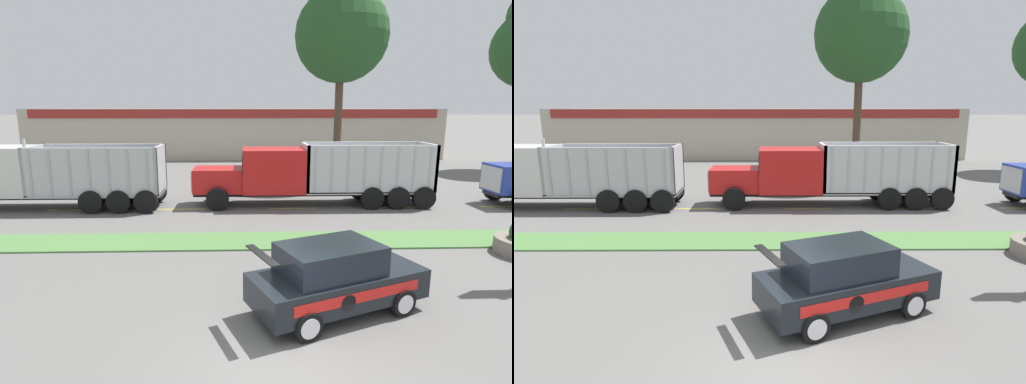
{
  "view_description": "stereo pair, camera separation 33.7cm",
  "coord_description": "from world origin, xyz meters",
  "views": [
    {
      "loc": [
        -0.82,
        -6.88,
        4.89
      ],
      "look_at": [
        -0.37,
        7.17,
        1.93
      ],
      "focal_mm": 28.0,
      "sensor_mm": 36.0,
      "label": 1
    },
    {
      "loc": [
        -0.49,
        -6.88,
        4.89
      ],
      "look_at": [
        -0.37,
        7.17,
        1.93
      ],
      "focal_mm": 28.0,
      "sensor_mm": 36.0,
      "label": 2
    }
  ],
  "objects": [
    {
      "name": "tree_behind_centre",
      "position": [
        5.57,
        20.21,
        10.07
      ],
      "size": [
        6.04,
        6.04,
        14.03
      ],
      "color": "brown",
      "rests_on": "ground_plane"
    },
    {
      "name": "centre_line_7",
      "position": [
        12.36,
        12.32,
        0.0
      ],
      "size": [
        2.4,
        0.14,
        0.01
      ],
      "primitive_type": "cube",
      "color": "yellow",
      "rests_on": "ground_plane"
    },
    {
      "name": "centre_line_3",
      "position": [
        -9.24,
        12.32,
        0.0
      ],
      "size": [
        2.4,
        0.14,
        0.01
      ],
      "primitive_type": "cube",
      "color": "yellow",
      "rests_on": "ground_plane"
    },
    {
      "name": "centre_line_5",
      "position": [
        1.56,
        12.32,
        0.0
      ],
      "size": [
        2.4,
        0.14,
        0.01
      ],
      "primitive_type": "cube",
      "color": "yellow",
      "rests_on": "ground_plane"
    },
    {
      "name": "store_building_backdrop",
      "position": [
        -1.51,
        36.9,
        2.41
      ],
      "size": [
        39.98,
        12.1,
        4.82
      ],
      "color": "#BCB29E",
      "rests_on": "ground_plane"
    },
    {
      "name": "centre_line_4",
      "position": [
        -3.84,
        12.32,
        0.0
      ],
      "size": [
        2.4,
        0.14,
        0.01
      ],
      "primitive_type": "cube",
      "color": "yellow",
      "rests_on": "ground_plane"
    },
    {
      "name": "dump_truck_far_right",
      "position": [
        -11.61,
        12.77,
        1.59
      ],
      "size": [
        11.6,
        2.57,
        3.5
      ],
      "color": "black",
      "rests_on": "ground_plane"
    },
    {
      "name": "grass_verge",
      "position": [
        0.0,
        7.33,
        0.03
      ],
      "size": [
        120.0,
        1.99,
        0.06
      ],
      "primitive_type": "cube",
      "color": "#517F42",
      "rests_on": "ground_plane"
    },
    {
      "name": "dump_truck_lead",
      "position": [
        1.85,
        13.16,
        1.52
      ],
      "size": [
        12.05,
        2.6,
        3.14
      ],
      "color": "black",
      "rests_on": "ground_plane"
    },
    {
      "name": "ground_plane",
      "position": [
        0.0,
        0.0,
        0.0
      ],
      "size": [
        600.0,
        600.0,
        0.0
      ],
      "primitive_type": "plane",
      "color": "slate"
    },
    {
      "name": "rally_car",
      "position": [
        1.36,
        2.02,
        0.89
      ],
      "size": [
        4.58,
        3.2,
        1.79
      ],
      "color": "black",
      "rests_on": "ground_plane"
    },
    {
      "name": "centre_line_6",
      "position": [
        6.96,
        12.32,
        0.0
      ],
      "size": [
        2.4,
        0.14,
        0.01
      ],
      "primitive_type": "cube",
      "color": "yellow",
      "rests_on": "ground_plane"
    }
  ]
}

